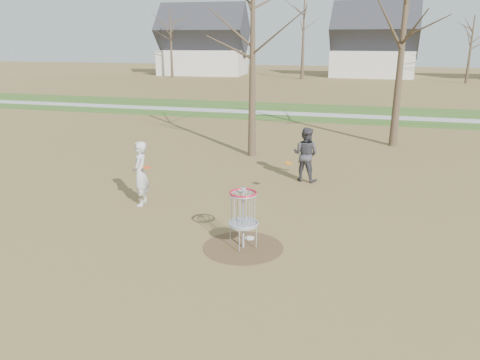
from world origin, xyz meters
name	(u,v)px	position (x,y,z in m)	size (l,w,h in m)	color
ground	(243,247)	(0.00, 0.00, 0.00)	(160.00, 160.00, 0.00)	brown
green_band	(331,113)	(0.00, 21.00, 0.01)	(160.00, 8.00, 0.01)	#2D5119
footpath	(330,115)	(0.00, 20.00, 0.01)	(160.00, 1.50, 0.01)	#9E9E99
dirt_circle	(243,247)	(0.00, 0.00, 0.01)	(1.80, 1.80, 0.01)	#47331E
player_standing	(140,174)	(-3.50, 1.97, 0.90)	(0.66, 0.43, 1.80)	#BEBEBE
player_throwing	(305,154)	(0.55, 5.57, 0.89)	(0.86, 0.67, 1.78)	#3B393F
disc_grounded	(250,238)	(0.02, 0.50, 0.02)	(0.22, 0.22, 0.02)	silver
discs_in_play	(223,165)	(-1.36, 2.77, 1.10)	(3.77, 2.03, 0.13)	orange
disc_golf_basket	(243,209)	(0.00, 0.00, 0.91)	(0.64, 0.64, 1.35)	#9EA3AD
bare_trees	(370,30)	(1.78, 35.79, 5.35)	(52.62, 44.98, 9.00)	#382B1E
houses_row	(393,48)	(4.32, 52.56, 3.52)	(56.51, 10.01, 7.26)	silver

